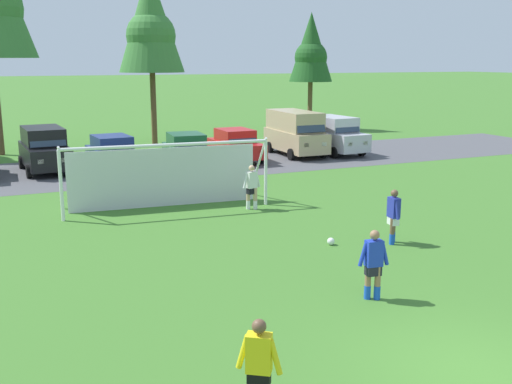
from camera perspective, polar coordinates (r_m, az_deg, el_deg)
ground_plane at (r=23.98m, az=-5.13°, el=-0.47°), size 400.00×400.00×0.00m
parking_lot_strip at (r=31.06m, az=-9.59°, el=2.39°), size 52.00×8.40×0.01m
soccer_ball at (r=17.87m, az=7.17°, el=-4.69°), size 0.22×0.22×0.22m
soccer_goal at (r=22.20m, az=-8.69°, el=1.79°), size 7.56×2.59×2.57m
referee at (r=9.32m, az=0.29°, el=-16.64°), size 0.61×0.55×1.64m
player_striker_near at (r=13.88m, az=11.14°, el=-6.84°), size 0.73×0.28×1.64m
player_midfield_center at (r=21.76m, az=-0.41°, el=0.46°), size 0.75×0.33×1.64m
player_defender_far at (r=18.16m, az=12.98°, el=-2.30°), size 0.32×0.73×1.64m
parked_car_slot_left at (r=31.00m, az=-19.55°, el=3.90°), size 2.37×4.72×2.16m
parked_car_slot_center_left at (r=30.34m, az=-13.49°, el=3.65°), size 2.29×4.33×1.72m
parked_car_slot_center at (r=30.58m, az=-6.61°, el=3.98°), size 2.29×4.33×1.72m
parked_car_slot_center_right at (r=32.32m, az=-1.93°, el=4.51°), size 2.09×4.23×1.72m
parked_car_slot_right at (r=34.38m, az=3.78°, el=5.75°), size 2.29×4.85×2.52m
parked_car_slot_far_right at (r=35.17m, az=7.38°, el=5.45°), size 2.41×4.73×2.16m
tree_center_back at (r=39.37m, az=-10.04°, el=15.55°), size 4.14×4.14×11.03m
tree_mid_right at (r=47.43m, az=5.27°, el=13.38°), size 3.35×3.35×8.94m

